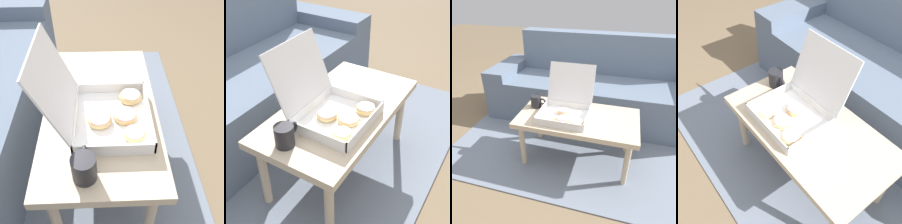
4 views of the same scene
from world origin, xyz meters
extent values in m
plane|color=#756047|center=(0.00, 0.00, 0.00)|extent=(12.00, 12.00, 0.00)
cube|color=slate|center=(0.00, 0.30, 0.01)|extent=(2.36, 1.68, 0.01)
cube|color=slate|center=(0.00, 0.63, 0.22)|extent=(1.76, 0.56, 0.45)
cube|color=slate|center=(1.00, 0.73, 0.27)|extent=(0.24, 0.76, 0.54)
cube|color=#C6B293|center=(0.00, -0.02, 0.41)|extent=(0.94, 0.50, 0.04)
cylinder|color=#C6B293|center=(-0.41, -0.21, 0.20)|extent=(0.04, 0.04, 0.39)
cylinder|color=#C6B293|center=(0.41, -0.21, 0.20)|extent=(0.04, 0.04, 0.39)
cylinder|color=#C6B293|center=(-0.41, 0.17, 0.20)|extent=(0.04, 0.04, 0.39)
cylinder|color=#C6B293|center=(0.41, 0.17, 0.20)|extent=(0.04, 0.04, 0.39)
cube|color=white|center=(-0.10, -0.07, 0.44)|extent=(0.38, 0.32, 0.01)
cube|color=white|center=(-0.10, -0.23, 0.47)|extent=(0.38, 0.01, 0.05)
cube|color=white|center=(-0.10, 0.08, 0.47)|extent=(0.38, 0.01, 0.05)
cube|color=white|center=(-0.29, -0.07, 0.47)|extent=(0.01, 0.32, 0.05)
cube|color=white|center=(0.08, -0.07, 0.47)|extent=(0.01, 0.32, 0.05)
cube|color=white|center=(-0.10, 0.14, 0.64)|extent=(0.38, 0.12, 0.30)
torus|color=#E5BC75|center=(0.02, -0.16, 0.46)|extent=(0.10, 0.10, 0.04)
cylinder|color=white|center=(0.02, -0.16, 0.47)|extent=(0.08, 0.08, 0.02)
torus|color=#E5BC75|center=(-0.20, -0.16, 0.45)|extent=(0.09, 0.09, 0.03)
cylinder|color=pink|center=(-0.20, -0.16, 0.46)|extent=(0.08, 0.08, 0.01)
torus|color=#E5BC75|center=(-0.12, -0.02, 0.46)|extent=(0.10, 0.10, 0.03)
cylinder|color=pink|center=(-0.12, -0.02, 0.47)|extent=(0.09, 0.09, 0.01)
torus|color=#E5BC75|center=(-0.10, -0.13, 0.45)|extent=(0.10, 0.10, 0.03)
cylinder|color=pink|center=(-0.10, -0.13, 0.46)|extent=(0.09, 0.09, 0.01)
cylinder|color=#232328|center=(-0.38, 0.03, 0.48)|extent=(0.09, 0.09, 0.10)
torus|color=#232328|center=(-0.32, 0.03, 0.49)|extent=(0.06, 0.02, 0.06)
camera|label=1|loc=(-0.89, -0.04, 1.23)|focal=42.00mm
camera|label=2|loc=(-1.15, -0.70, 1.35)|focal=50.00mm
camera|label=3|loc=(0.30, -1.47, 1.34)|focal=35.00mm
camera|label=4|loc=(0.66, -0.66, 1.47)|focal=42.00mm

